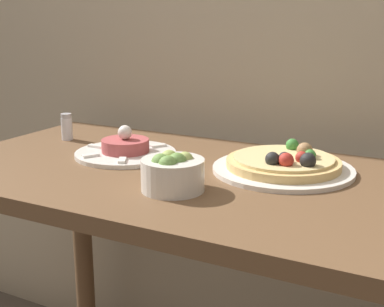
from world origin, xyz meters
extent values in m
cube|color=brown|center=(0.00, 0.31, 0.77)|extent=(1.28, 0.62, 0.03)
cylinder|color=brown|center=(-0.58, 0.56, 0.38)|extent=(0.06, 0.06, 0.75)
cylinder|color=silver|center=(0.12, 0.41, 0.79)|extent=(0.31, 0.31, 0.01)
cylinder|color=#DBB26B|center=(0.12, 0.41, 0.81)|extent=(0.25, 0.25, 0.02)
cylinder|color=#E0C684|center=(0.12, 0.41, 0.82)|extent=(0.22, 0.22, 0.01)
sphere|color=black|center=(0.12, 0.35, 0.83)|extent=(0.03, 0.03, 0.03)
sphere|color=black|center=(0.19, 0.37, 0.83)|extent=(0.03, 0.03, 0.03)
sphere|color=#997047|center=(0.16, 0.44, 0.83)|extent=(0.04, 0.04, 0.04)
sphere|color=#B22D23|center=(0.15, 0.35, 0.83)|extent=(0.03, 0.03, 0.03)
sphere|color=#B22D23|center=(0.17, 0.39, 0.83)|extent=(0.03, 0.03, 0.03)
sphere|color=black|center=(0.14, 0.37, 0.83)|extent=(0.03, 0.03, 0.03)
sphere|color=#387F33|center=(0.12, 0.48, 0.83)|extent=(0.03, 0.03, 0.03)
sphere|color=#387F33|center=(0.18, 0.42, 0.83)|extent=(0.02, 0.02, 0.02)
cylinder|color=silver|center=(-0.26, 0.36, 0.79)|extent=(0.24, 0.24, 0.01)
cylinder|color=#A84747|center=(-0.26, 0.36, 0.81)|extent=(0.11, 0.11, 0.03)
sphere|color=silver|center=(-0.26, 0.36, 0.84)|extent=(0.03, 0.03, 0.03)
cube|color=white|center=(-0.17, 0.36, 0.80)|extent=(0.04, 0.02, 0.01)
cube|color=white|center=(-0.21, 0.44, 0.80)|extent=(0.03, 0.04, 0.01)
cube|color=white|center=(-0.30, 0.44, 0.80)|extent=(0.03, 0.04, 0.01)
cube|color=white|center=(-0.35, 0.36, 0.80)|extent=(0.04, 0.02, 0.01)
cube|color=white|center=(-0.30, 0.28, 0.80)|extent=(0.03, 0.04, 0.01)
cube|color=white|center=(-0.21, 0.28, 0.80)|extent=(0.03, 0.04, 0.01)
cylinder|color=silver|center=(-0.03, 0.19, 0.82)|extent=(0.12, 0.12, 0.06)
sphere|color=#668E42|center=(-0.02, 0.16, 0.85)|extent=(0.04, 0.04, 0.04)
sphere|color=#8EA34C|center=(-0.04, 0.20, 0.85)|extent=(0.04, 0.04, 0.04)
sphere|color=#A3B25B|center=(-0.01, 0.21, 0.85)|extent=(0.03, 0.03, 0.03)
sphere|color=#668E42|center=(-0.02, 0.18, 0.85)|extent=(0.04, 0.04, 0.04)
sphere|color=#668E42|center=(-0.04, 0.17, 0.85)|extent=(0.04, 0.04, 0.04)
sphere|color=#B7BC70|center=(-0.03, 0.17, 0.84)|extent=(0.02, 0.02, 0.02)
cylinder|color=silver|center=(-0.49, 0.42, 0.82)|extent=(0.03, 0.03, 0.06)
cylinder|color=#B2B2B7|center=(-0.49, 0.42, 0.85)|extent=(0.03, 0.03, 0.01)
camera|label=1|loc=(0.47, -0.67, 1.12)|focal=50.00mm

